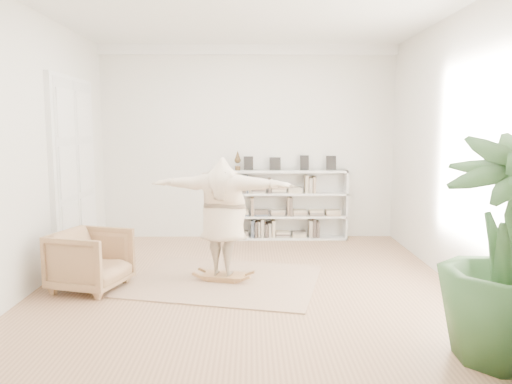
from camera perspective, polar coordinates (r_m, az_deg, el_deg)
floor at (r=6.79m, az=-0.95°, el=-10.54°), size 6.00×6.00×0.00m
room_shell at (r=9.51m, az=-0.90°, el=15.95°), size 6.00×6.00×6.00m
doors at (r=8.26m, az=-20.04°, el=2.14°), size 0.09×1.78×2.92m
bookshelf at (r=9.41m, az=3.67°, el=-1.54°), size 2.20×0.35×1.64m
armchair at (r=6.84m, az=-18.36°, el=-7.39°), size 1.06×1.04×0.78m
rug at (r=6.95m, az=-3.71°, el=-10.04°), size 2.90×2.53×0.02m
rocker_board at (r=6.93m, az=-3.71°, el=-9.55°), size 0.62×0.45×0.12m
person at (r=6.73m, az=-3.77°, el=-2.47°), size 2.04×0.98×1.60m
houseplant at (r=4.94m, az=26.75°, el=-5.81°), size 1.46×1.46×2.05m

